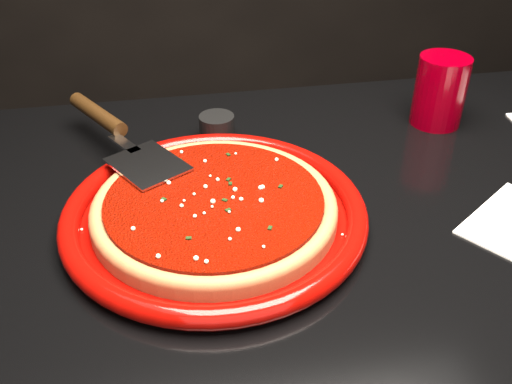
% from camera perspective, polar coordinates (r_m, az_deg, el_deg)
% --- Properties ---
extents(plate, '(0.41, 0.41, 0.03)m').
position_cam_1_polar(plate, '(0.74, -4.13, -2.09)').
color(plate, '#740502').
rests_on(plate, table).
extents(pizza_crust, '(0.33, 0.33, 0.02)m').
position_cam_1_polar(pizza_crust, '(0.74, -4.15, -1.80)').
color(pizza_crust, brown).
rests_on(pizza_crust, plate).
extents(pizza_crust_rim, '(0.33, 0.33, 0.02)m').
position_cam_1_polar(pizza_crust_rim, '(0.74, -4.17, -1.31)').
color(pizza_crust_rim, brown).
rests_on(pizza_crust_rim, plate).
extents(pizza_sauce, '(0.29, 0.29, 0.01)m').
position_cam_1_polar(pizza_sauce, '(0.73, -4.19, -0.95)').
color(pizza_sauce, '#740A01').
rests_on(pizza_sauce, plate).
extents(parmesan_dusting, '(0.27, 0.27, 0.01)m').
position_cam_1_polar(parmesan_dusting, '(0.73, -4.22, -0.44)').
color(parmesan_dusting, beige).
rests_on(parmesan_dusting, plate).
extents(basil_flecks, '(0.25, 0.25, 0.00)m').
position_cam_1_polar(basil_flecks, '(0.73, -4.21, -0.51)').
color(basil_flecks, black).
rests_on(basil_flecks, plate).
extents(pizza_server, '(0.27, 0.35, 0.03)m').
position_cam_1_polar(pizza_server, '(0.87, -13.32, 5.69)').
color(pizza_server, silver).
rests_on(pizza_server, plate).
extents(cup, '(0.10, 0.10, 0.12)m').
position_cam_1_polar(cup, '(1.01, 17.92, 9.59)').
color(cup, '#7D000B').
rests_on(cup, table).
extents(ramekin, '(0.07, 0.07, 0.04)m').
position_cam_1_polar(ramekin, '(0.93, -3.92, 6.38)').
color(ramekin, black).
rests_on(ramekin, table).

